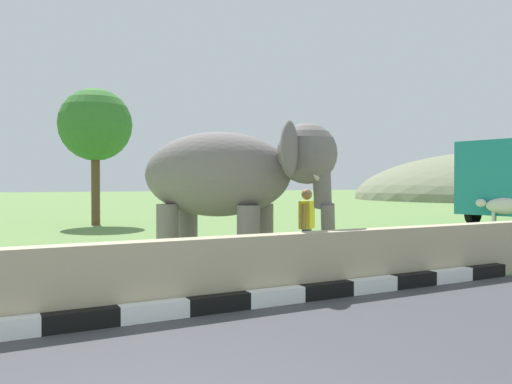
% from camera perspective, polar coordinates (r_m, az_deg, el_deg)
% --- Properties ---
extents(striped_curb, '(16.20, 0.20, 0.24)m').
position_cam_1_polar(striped_curb, '(6.58, -23.07, -13.62)').
color(striped_curb, white).
rests_on(striped_curb, ground_plane).
extents(barrier_parapet, '(28.00, 0.36, 1.00)m').
position_cam_1_polar(barrier_parapet, '(7.34, -4.45, -8.98)').
color(barrier_parapet, tan).
rests_on(barrier_parapet, ground_plane).
extents(elephant, '(3.82, 3.85, 2.92)m').
position_cam_1_polar(elephant, '(10.09, -2.63, 1.74)').
color(elephant, slate).
rests_on(elephant, ground_plane).
extents(person_handler, '(0.54, 0.48, 1.66)m').
position_cam_1_polar(person_handler, '(10.73, 5.73, -3.54)').
color(person_handler, navy).
rests_on(person_handler, ground_plane).
extents(cow_near, '(1.29, 1.85, 1.23)m').
position_cam_1_polar(cow_near, '(21.77, 26.27, -1.50)').
color(cow_near, beige).
rests_on(cow_near, ground_plane).
extents(tree_distant, '(3.06, 3.06, 5.80)m').
position_cam_1_polar(tree_distant, '(22.68, -17.63, 7.15)').
color(tree_distant, brown).
rests_on(tree_distant, ground_plane).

